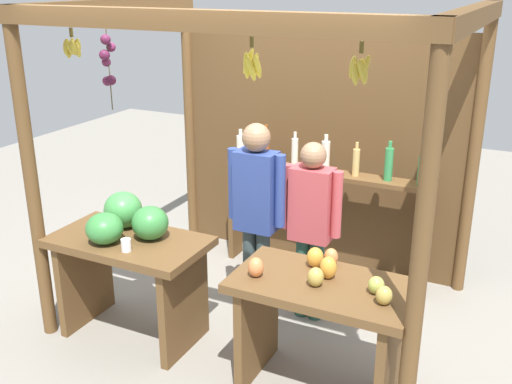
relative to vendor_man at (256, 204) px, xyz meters
name	(u,v)px	position (x,y,z in m)	size (l,w,h in m)	color
ground_plane	(267,308)	(0.05, 0.10, -0.96)	(12.00, 12.00, 0.00)	gray
market_stall	(292,128)	(0.05, 0.58, 0.48)	(2.87, 2.22, 2.45)	brown
fruit_counter_left	(129,250)	(-0.72, -0.67, -0.26)	(1.16, 0.68, 1.09)	brown
fruit_counter_right	(322,312)	(0.81, -0.69, -0.37)	(1.16, 0.64, 0.96)	brown
bottle_shelf_unit	(323,193)	(0.22, 0.90, -0.16)	(1.84, 0.22, 1.36)	brown
vendor_man	(256,204)	(0.00, 0.00, 0.00)	(0.48, 0.22, 1.60)	#39494B
vendor_woman	(311,218)	(0.40, 0.14, -0.09)	(0.48, 0.20, 1.47)	#274F3F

